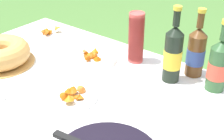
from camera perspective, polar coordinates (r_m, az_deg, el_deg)
name	(u,v)px	position (r m, az deg, el deg)	size (l,w,h in m)	color
garden_table	(93,113)	(1.27, -3.58, -7.82)	(1.66, 0.98, 0.71)	#A87A47
tablecloth	(92,102)	(1.24, -3.66, -5.86)	(1.67, 0.99, 0.10)	white
bundt_cake	(0,53)	(1.54, -19.87, 2.92)	(0.31, 0.31, 0.11)	tan
cup_stack	(136,38)	(1.45, 4.44, 5.89)	(0.07, 0.07, 0.24)	#E04C47
cider_bottle_green	(218,65)	(1.30, 18.86, 0.83)	(0.08, 0.08, 0.30)	#2D562D
cider_bottle_amber	(196,52)	(1.38, 15.12, 3.27)	(0.08, 0.08, 0.30)	brown
juice_bottle_red	(173,54)	(1.31, 11.07, 2.92)	(0.08, 0.08, 0.33)	black
snack_plate_near	(73,95)	(1.23, -7.18, -4.63)	(0.20, 0.20, 0.05)	white
snack_plate_left	(93,58)	(1.50, -3.46, 2.21)	(0.23, 0.23, 0.06)	white
snack_plate_far	(48,33)	(1.81, -11.58, 6.66)	(0.22, 0.22, 0.06)	white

